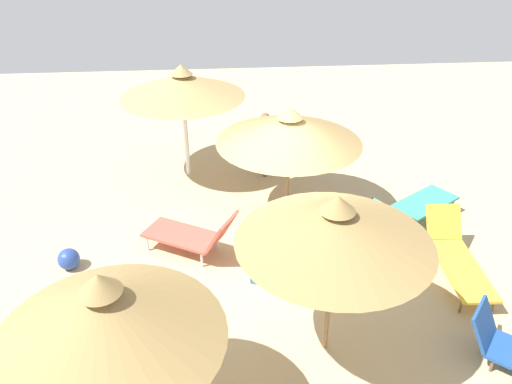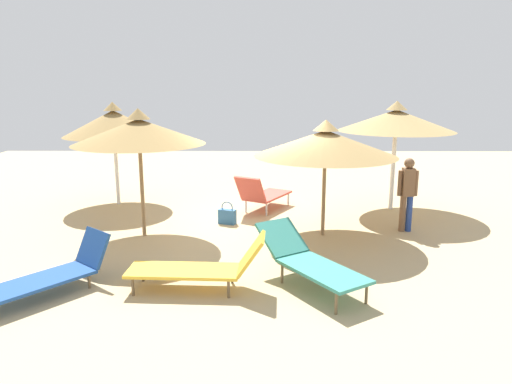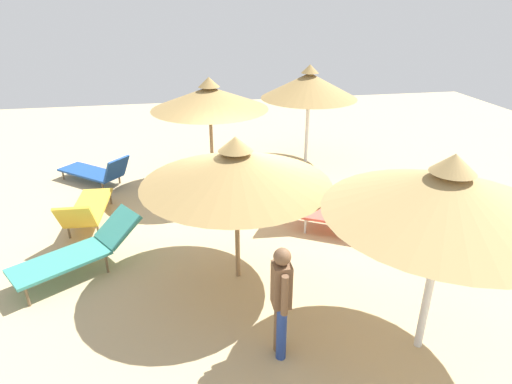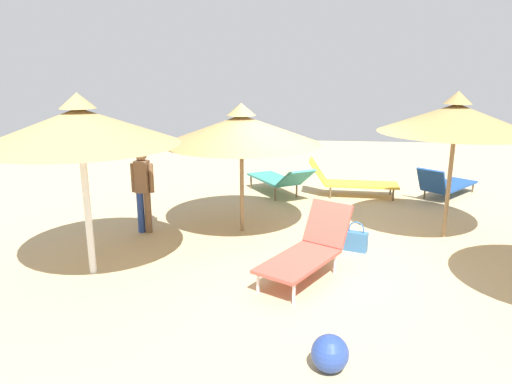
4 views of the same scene
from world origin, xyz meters
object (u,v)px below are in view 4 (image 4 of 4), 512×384
(handbag, at_px, (356,240))
(parasol_umbrella_near_left, at_px, (80,126))
(parasol_umbrella_back, at_px, (456,118))
(person_standing_far_right, at_px, (143,187))
(lounge_chair_near_right, at_px, (446,184))
(lounge_chair_far_left, at_px, (308,249))
(lounge_chair_front, at_px, (349,181))
(lounge_chair_edge, at_px, (280,179))
(beach_ball, at_px, (330,353))
(parasol_umbrella_far_right, at_px, (241,129))

(handbag, bearing_deg, parasol_umbrella_near_left, 18.27)
(parasol_umbrella_back, relative_size, person_standing_far_right, 1.67)
(lounge_chair_near_right, height_order, lounge_chair_far_left, lounge_chair_far_left)
(lounge_chair_near_right, bearing_deg, lounge_chair_far_left, 56.03)
(parasol_umbrella_back, xyz_separation_m, lounge_chair_front, (1.53, -2.66, -1.80))
(lounge_chair_near_right, distance_m, handbag, 4.41)
(lounge_chair_near_right, xyz_separation_m, lounge_chair_front, (2.27, 0.15, 0.06))
(lounge_chair_front, relative_size, lounge_chair_edge, 1.00)
(parasol_umbrella_near_left, height_order, lounge_chair_near_right, parasol_umbrella_near_left)
(person_standing_far_right, xyz_separation_m, beach_ball, (-3.31, 3.90, -0.70))
(parasol_umbrella_back, height_order, parasol_umbrella_near_left, parasol_umbrella_near_left)
(lounge_chair_edge, distance_m, person_standing_far_right, 3.74)
(parasol_umbrella_far_right, distance_m, person_standing_far_right, 2.12)
(parasol_umbrella_back, bearing_deg, person_standing_far_right, 3.70)
(parasol_umbrella_back, distance_m, lounge_chair_far_left, 3.63)
(lounge_chair_front, bearing_deg, handbag, 87.49)
(lounge_chair_near_right, relative_size, lounge_chair_far_left, 1.02)
(lounge_chair_edge, xyz_separation_m, person_standing_far_right, (2.37, 2.85, 0.46))
(parasol_umbrella_near_left, relative_size, beach_ball, 7.16)
(beach_ball, bearing_deg, handbag, -99.47)
(lounge_chair_near_right, relative_size, handbag, 3.67)
(lounge_chair_front, bearing_deg, parasol_umbrella_back, 119.86)
(parasol_umbrella_near_left, xyz_separation_m, lounge_chair_far_left, (-3.26, -0.23, -1.79))
(lounge_chair_edge, distance_m, handbag, 3.69)
(lounge_chair_edge, bearing_deg, beach_ball, 97.91)
(lounge_chair_edge, height_order, handbag, lounge_chair_edge)
(lounge_chair_edge, relative_size, person_standing_far_right, 1.35)
(lounge_chair_front, xyz_separation_m, beach_ball, (0.72, 6.92, -0.18))
(beach_ball, bearing_deg, lounge_chair_far_left, -83.97)
(parasol_umbrella_near_left, relative_size, handbag, 5.42)
(parasol_umbrella_far_right, height_order, lounge_chair_far_left, parasol_umbrella_far_right)
(lounge_chair_edge, relative_size, handbag, 4.11)
(parasol_umbrella_near_left, height_order, beach_ball, parasol_umbrella_near_left)
(parasol_umbrella_near_left, xyz_separation_m, lounge_chair_front, (-4.22, -4.88, -1.86))
(parasol_umbrella_back, height_order, lounge_chair_far_left, parasol_umbrella_back)
(person_standing_far_right, height_order, handbag, person_standing_far_right)
(parasol_umbrella_near_left, bearing_deg, parasol_umbrella_far_right, -133.11)
(handbag, bearing_deg, lounge_chair_edge, -65.92)
(beach_ball, bearing_deg, lounge_chair_front, -95.94)
(parasol_umbrella_near_left, height_order, lounge_chair_far_left, parasol_umbrella_near_left)
(parasol_umbrella_near_left, xyz_separation_m, lounge_chair_edge, (-2.56, -4.71, -1.81))
(handbag, bearing_deg, lounge_chair_front, -92.51)
(parasol_umbrella_back, height_order, lounge_chair_near_right, parasol_umbrella_back)
(parasol_umbrella_near_left, distance_m, beach_ball, 4.54)
(handbag, bearing_deg, parasol_umbrella_back, -152.58)
(parasol_umbrella_back, height_order, person_standing_far_right, parasol_umbrella_back)
(parasol_umbrella_near_left, distance_m, lounge_chair_near_right, 8.43)
(parasol_umbrella_back, height_order, lounge_chair_edge, parasol_umbrella_back)
(parasol_umbrella_back, xyz_separation_m, person_standing_far_right, (5.56, 0.36, -1.29))
(handbag, distance_m, beach_ball, 3.44)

